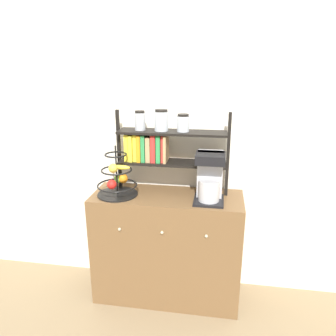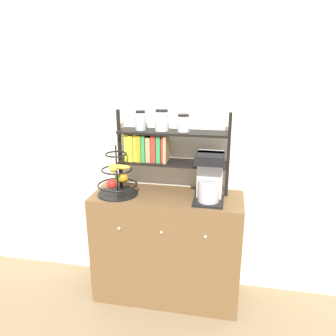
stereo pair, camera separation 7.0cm
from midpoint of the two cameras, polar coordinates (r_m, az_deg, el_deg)
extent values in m
plane|color=#847051|center=(2.81, -1.71, -23.69)|extent=(12.00, 12.00, 0.00)
cube|color=silver|center=(2.64, -0.01, 5.46)|extent=(7.00, 0.05, 2.60)
cube|color=brown|center=(2.72, -0.92, -13.58)|extent=(1.16, 0.43, 0.90)
sphere|color=#B2AD8C|center=(2.48, -9.25, -10.49)|extent=(0.02, 0.02, 0.02)
sphere|color=#B2AD8C|center=(2.40, -1.89, -11.19)|extent=(0.02, 0.02, 0.02)
sphere|color=#B2AD8C|center=(2.37, 5.84, -11.73)|extent=(0.02, 0.02, 0.02)
cube|color=black|center=(2.42, 6.27, -5.61)|extent=(0.22, 0.24, 0.02)
cube|color=#B7B7BC|center=(2.42, 6.50, -1.02)|extent=(0.18, 0.09, 0.35)
cylinder|color=#B7B7BC|center=(2.37, 6.31, -3.90)|extent=(0.15, 0.15, 0.15)
cube|color=black|center=(2.30, 6.53, 1.71)|extent=(0.21, 0.19, 0.07)
cylinder|color=black|center=(2.57, -9.53, -4.50)|extent=(0.31, 0.31, 0.01)
cylinder|color=black|center=(2.50, -9.76, -0.37)|extent=(0.01, 0.01, 0.38)
torus|color=black|center=(2.54, -9.62, -2.97)|extent=(0.31, 0.31, 0.01)
torus|color=black|center=(2.50, -9.76, -0.37)|extent=(0.24, 0.24, 0.01)
torus|color=black|center=(2.46, -9.91, 2.32)|extent=(0.17, 0.17, 0.01)
sphere|color=red|center=(2.46, -10.58, -2.84)|extent=(0.07, 0.07, 0.07)
sphere|color=#6BAD33|center=(2.58, -9.31, -1.79)|extent=(0.07, 0.07, 0.07)
sphere|color=orange|center=(2.56, -8.63, -1.81)|extent=(0.08, 0.08, 0.08)
ellipsoid|color=yellow|center=(2.49, -9.07, 0.12)|extent=(0.15, 0.04, 0.04)
sphere|color=gold|center=(2.43, -10.34, -0.05)|extent=(0.07, 0.07, 0.07)
cube|color=black|center=(2.59, -9.30, 3.00)|extent=(0.02, 0.02, 0.64)
cube|color=black|center=(2.46, 9.60, 2.21)|extent=(0.02, 0.02, 0.64)
cube|color=black|center=(2.51, -0.09, 0.97)|extent=(0.81, 0.20, 0.02)
cube|color=black|center=(2.45, -0.09, 6.24)|extent=(0.81, 0.20, 0.02)
cube|color=yellow|center=(2.55, -7.72, 3.73)|extent=(0.03, 0.14, 0.21)
cube|color=yellow|center=(2.54, -6.97, 3.66)|extent=(0.03, 0.16, 0.20)
cube|color=yellow|center=(2.54, -6.28, 3.69)|extent=(0.03, 0.14, 0.21)
cube|color=orange|center=(2.53, -5.58, 3.64)|extent=(0.03, 0.16, 0.21)
cube|color=#2D8C47|center=(2.52, -4.88, 3.64)|extent=(0.03, 0.15, 0.21)
cube|color=tan|center=(2.51, -4.05, 3.43)|extent=(0.03, 0.15, 0.19)
cube|color=red|center=(2.50, -3.17, 3.58)|extent=(0.03, 0.15, 0.21)
cube|color=#2D8C47|center=(2.49, -2.29, 3.54)|extent=(0.03, 0.15, 0.21)
cube|color=red|center=(2.49, -1.66, 3.51)|extent=(0.02, 0.13, 0.21)
cube|color=tan|center=(2.49, -1.16, 3.50)|extent=(0.02, 0.16, 0.21)
cylinder|color=#ADB2B7|center=(2.49, -5.71, 8.06)|extent=(0.08, 0.08, 0.13)
cylinder|color=black|center=(2.48, -5.76, 9.73)|extent=(0.07, 0.07, 0.02)
cylinder|color=silver|center=(2.45, -1.99, 8.14)|extent=(0.10, 0.10, 0.14)
cylinder|color=black|center=(2.44, -2.01, 9.97)|extent=(0.09, 0.09, 0.02)
cylinder|color=silver|center=(2.43, 1.82, 7.69)|extent=(0.09, 0.09, 0.11)
cylinder|color=black|center=(2.42, 1.83, 9.20)|extent=(0.08, 0.08, 0.02)
camera|label=1|loc=(0.03, -90.82, -0.26)|focal=35.00mm
camera|label=2|loc=(0.03, 89.18, 0.26)|focal=35.00mm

